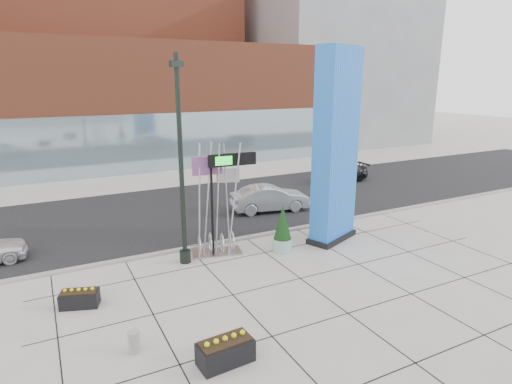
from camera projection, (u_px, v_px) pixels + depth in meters
name	position (u px, v px, depth m)	size (l,w,h in m)	color
ground	(267.00, 274.00, 17.74)	(160.00, 160.00, 0.00)	#9E9991
street_asphalt	(189.00, 210.00, 26.33)	(80.00, 12.00, 0.02)	black
curb_edge	(228.00, 241.00, 21.16)	(80.00, 0.30, 0.12)	gray
tower_podium	(139.00, 104.00, 39.98)	(34.00, 10.00, 11.00)	#97442B
tower_glass_front	(153.00, 143.00, 36.62)	(34.00, 0.60, 5.00)	#8CA5B2
building_grey_parking	(326.00, 69.00, 54.42)	(20.00, 18.00, 18.00)	slate
blue_pylon	(336.00, 151.00, 20.42)	(3.05, 2.21, 9.30)	blue
lamp_post	(182.00, 183.00, 17.93)	(0.59, 0.49, 8.83)	black
public_art_sculpture	(216.00, 225.00, 19.52)	(2.48, 1.64, 5.18)	#B3B6B8
concrete_bollard	(134.00, 342.00, 12.57)	(0.35, 0.35, 0.68)	gray
overhead_street_sign	(228.00, 168.00, 18.91)	(2.20, 0.36, 4.66)	black
round_planter_east	(324.00, 214.00, 21.57)	(1.03, 1.03, 2.56)	#88B7AF
round_planter_mid	(336.00, 216.00, 21.66)	(0.93, 0.93, 2.32)	#88B7AF
round_planter_west	(283.00, 230.00, 19.81)	(0.90, 0.90, 2.25)	#88B7AF
box_planter_north	(80.00, 298.00, 15.13)	(1.43, 1.03, 0.71)	black
box_planter_south	(225.00, 350.00, 12.09)	(1.61, 0.88, 0.86)	black
car_silver_mid	(270.00, 199.00, 25.98)	(1.66, 4.75, 1.57)	#989B9F
car_dark_east	(340.00, 173.00, 33.43)	(1.90, 4.67, 1.36)	black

